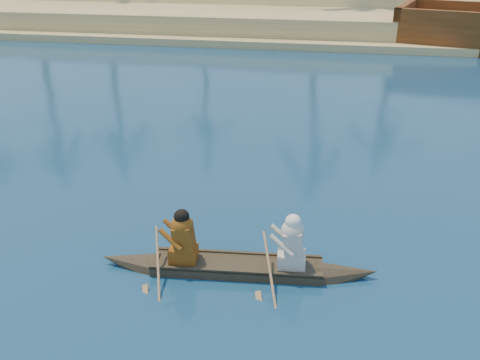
# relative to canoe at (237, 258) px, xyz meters

# --- Properties ---
(shrub_cluster) EXTENTS (100.00, 6.00, 2.40)m
(shrub_cluster) POSITION_rel_canoe_xyz_m (2.47, 27.88, 0.95)
(shrub_cluster) COLOR #1C3814
(shrub_cluster) RESTS_ON ground
(canoe) EXTENTS (4.67, 1.00, 1.28)m
(canoe) POSITION_rel_canoe_xyz_m (0.00, 0.00, 0.00)
(canoe) COLOR #3B3120
(canoe) RESTS_ON ground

